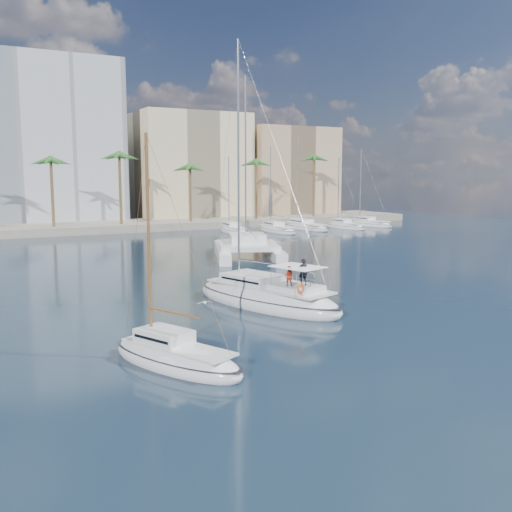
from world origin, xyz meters
TOP-DOWN VIEW (x-y plane):
  - ground at (0.00, 0.00)m, footprint 160.00×160.00m
  - quay at (0.00, 61.00)m, footprint 120.00×14.00m
  - building_beige at (22.00, 70.00)m, footprint 20.00×14.00m
  - building_tan_right at (42.00, 68.00)m, footprint 18.00×12.00m
  - palm_centre at (0.00, 57.00)m, footprint 3.60×3.60m
  - palm_right at (34.00, 57.00)m, footprint 3.60×3.60m
  - main_sloop at (0.97, 1.95)m, footprint 7.69×13.23m
  - small_sloop at (-8.72, -6.95)m, footprint 5.52×8.22m
  - catamaran at (10.37, 23.25)m, footprint 11.17×14.96m
  - seagull at (-4.15, 0.43)m, footprint 1.01×0.43m
  - moored_yacht_a at (20.00, 47.00)m, footprint 3.37×9.52m
  - moored_yacht_b at (26.50, 45.00)m, footprint 3.32×10.83m
  - moored_yacht_c at (33.00, 47.00)m, footprint 3.98×12.33m
  - moored_yacht_d at (39.50, 45.00)m, footprint 3.52×9.55m
  - moored_yacht_e at (46.00, 47.00)m, footprint 4.61×11.11m

SIDE VIEW (x-z plane):
  - ground at x=0.00m, z-range 0.00..0.00m
  - moored_yacht_a at x=20.00m, z-range -5.95..5.95m
  - moored_yacht_b at x=26.50m, z-range -6.86..6.86m
  - moored_yacht_c at x=33.00m, z-range -7.77..7.77m
  - moored_yacht_d at x=39.50m, z-range -5.95..5.95m
  - moored_yacht_e at x=46.00m, z-range -6.86..6.86m
  - small_sloop at x=-8.72m, z-range -5.26..6.09m
  - main_sloop at x=0.97m, z-range -8.80..9.91m
  - quay at x=0.00m, z-range 0.00..1.20m
  - seagull at x=-4.15m, z-range 0.95..1.14m
  - catamaran at x=10.37m, z-range -8.53..10.89m
  - building_tan_right at x=42.00m, z-range 0.00..18.00m
  - building_beige at x=22.00m, z-range 0.00..20.00m
  - palm_centre at x=0.00m, z-range 4.13..16.43m
  - palm_right at x=34.00m, z-range 4.13..16.43m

